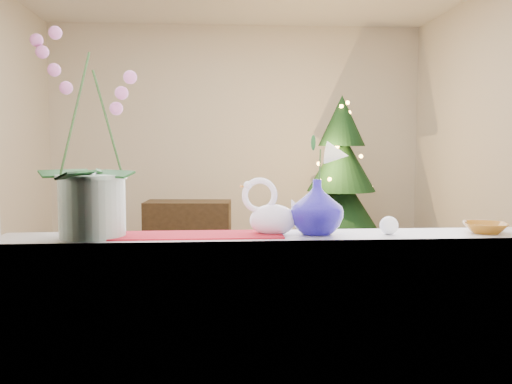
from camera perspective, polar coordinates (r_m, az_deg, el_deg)
ground at (r=4.70m, az=-0.56°, el=-10.80°), size 5.00×5.00×0.00m
wall_back at (r=7.03m, az=-1.88°, el=5.51°), size 4.50×0.10×2.70m
wall_front at (r=2.04m, az=3.91°, el=7.14°), size 4.50×0.10×2.70m
window_apron at (r=2.24m, az=3.62°, el=-16.88°), size 2.20×0.08×0.88m
windowsill at (r=2.20m, az=3.37°, el=-4.80°), size 2.20×0.26×0.04m
window_frame at (r=2.11m, az=3.85°, el=16.63°), size 2.22×0.06×1.60m
runner at (r=2.18m, az=-6.62°, el=-4.30°), size 0.70×0.20×0.01m
orchid_pot at (r=2.20m, az=-16.24°, el=5.69°), size 0.33×0.33×0.78m
swan at (r=2.18m, az=1.69°, el=-1.59°), size 0.25×0.12×0.21m
blue_vase at (r=2.20m, az=6.12°, el=-1.08°), size 0.23×0.23×0.24m
lily at (r=2.19m, az=6.17°, el=4.49°), size 0.13×0.08×0.18m
paperweight at (r=2.25m, az=13.15°, el=-3.27°), size 0.08×0.08×0.07m
amber_dish at (r=2.40m, az=21.95°, el=-3.40°), size 0.18×0.18×0.04m
xmas_tree at (r=6.28m, az=8.51°, el=1.39°), size 1.03×1.03×1.79m
side_table at (r=6.07m, az=-6.81°, el=-4.05°), size 0.92×0.52×0.67m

